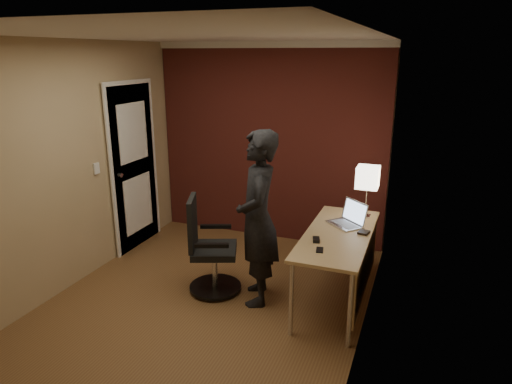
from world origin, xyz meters
The scene contains 9 objects.
room centered at (-0.27, 1.54, 1.37)m, with size 4.00×4.00×4.00m.
desk centered at (1.25, 0.56, 0.60)m, with size 0.60×1.50×0.73m.
desk_lamp centered at (1.35, 1.11, 1.15)m, with size 0.22×0.22×0.54m.
laptop centered at (1.24, 0.83, 0.79)m, with size 0.42×0.41×0.23m.
mouse centered at (1.03, 0.29, 0.75)m, with size 0.06×0.10×0.03m, color black.
phone centered at (1.11, 0.11, 0.73)m, with size 0.06×0.12×0.01m, color black.
wallet centered at (1.41, 0.64, 0.74)m, with size 0.09×0.11×0.02m, color black.
office_chair centered at (-0.08, 0.32, 0.44)m, with size 0.58×0.63×0.99m.
person centered at (0.45, 0.35, 0.85)m, with size 0.62×0.41×1.71m, color black.
Camera 1 is at (1.87, -3.47, 2.36)m, focal length 32.00 mm.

